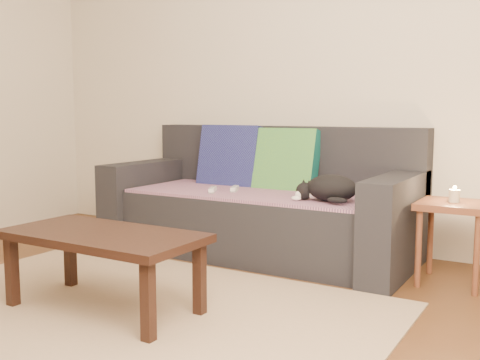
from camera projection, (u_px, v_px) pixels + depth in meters
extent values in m
plane|color=brown|center=(97.00, 325.00, 2.58)|extent=(4.50, 4.50, 0.00)
cube|color=beige|center=(290.00, 67.00, 4.13)|extent=(4.50, 0.04, 2.60)
cube|color=#232328|center=(256.00, 224.00, 3.83)|extent=(1.70, 0.78, 0.42)
cube|color=#232328|center=(283.00, 157.00, 4.12)|extent=(2.10, 0.18, 0.45)
cube|color=#232328|center=(148.00, 200.00, 4.30)|extent=(0.20, 0.90, 0.60)
cube|color=#232328|center=(395.00, 226.00, 3.34)|extent=(0.20, 0.90, 0.60)
cube|color=#4C2D55|center=(255.00, 193.00, 3.79)|extent=(1.66, 0.74, 0.02)
cube|color=#151250|center=(230.00, 158.00, 4.17)|extent=(0.48, 0.22, 0.50)
cube|color=#0C524E|center=(286.00, 161.00, 3.93)|extent=(0.45, 0.22, 0.46)
ellipsoid|color=black|center=(332.00, 188.00, 3.35)|extent=(0.38, 0.34, 0.16)
sphere|color=black|center=(305.00, 191.00, 3.41)|extent=(0.14, 0.14, 0.11)
sphere|color=white|center=(299.00, 194.00, 3.39)|extent=(0.06, 0.06, 0.04)
ellipsoid|color=black|center=(337.00, 200.00, 3.21)|extent=(0.13, 0.09, 0.04)
cube|color=white|center=(213.00, 190.00, 3.76)|extent=(0.10, 0.15, 0.03)
cube|color=white|center=(235.00, 189.00, 3.81)|extent=(0.09, 0.15, 0.03)
cube|color=brown|center=(454.00, 205.00, 3.14)|extent=(0.38, 0.38, 0.04)
cylinder|color=brown|center=(418.00, 249.00, 3.12)|extent=(0.03, 0.03, 0.43)
cylinder|color=brown|center=(477.00, 256.00, 2.96)|extent=(0.03, 0.03, 0.43)
cylinder|color=brown|center=(430.00, 238.00, 3.37)|extent=(0.03, 0.03, 0.43)
cylinder|color=beige|center=(454.00, 196.00, 3.13)|extent=(0.06, 0.06, 0.07)
sphere|color=#FFBF59|center=(455.00, 188.00, 3.13)|extent=(0.02, 0.02, 0.02)
cube|color=tan|center=(120.00, 314.00, 2.70)|extent=(2.50, 1.80, 0.01)
cube|color=black|center=(102.00, 236.00, 2.71)|extent=(0.99, 0.50, 0.04)
cube|color=black|center=(12.00, 272.00, 2.79)|extent=(0.05, 0.05, 0.36)
cube|color=black|center=(148.00, 303.00, 2.35)|extent=(0.05, 0.05, 0.36)
cube|color=black|center=(70.00, 256.00, 3.12)|extent=(0.05, 0.05, 0.36)
cube|color=black|center=(200.00, 280.00, 2.67)|extent=(0.05, 0.05, 0.36)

